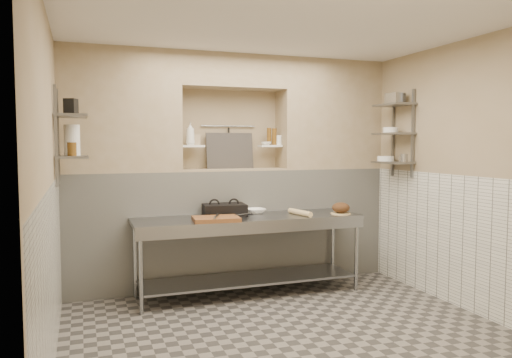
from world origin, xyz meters
name	(u,v)px	position (x,y,z in m)	size (l,w,h in m)	color
floor	(287,336)	(0.00, 0.00, -0.05)	(4.00, 3.90, 0.10)	slate
ceiling	(288,17)	(0.00, 0.00, 2.85)	(4.00, 3.90, 0.10)	silver
wall_left	(42,187)	(-2.05, 0.00, 1.40)	(0.10, 3.90, 2.80)	tan
wall_right	(469,175)	(2.05, 0.00, 1.40)	(0.10, 3.90, 2.80)	tan
wall_back	(227,169)	(0.00, 2.00, 1.40)	(4.00, 0.10, 2.80)	tan
wall_front	(437,206)	(0.00, -2.00, 1.40)	(4.00, 0.10, 2.80)	tan
backwall_lower	(232,227)	(0.00, 1.75, 0.70)	(4.00, 0.40, 1.40)	silver
alcove_sill	(232,170)	(0.00, 1.75, 1.41)	(1.30, 0.40, 0.02)	tan
backwall_pillar_left	(120,111)	(-1.33, 1.75, 2.10)	(1.35, 0.40, 1.40)	tan
backwall_pillar_right	(329,115)	(1.33, 1.75, 2.10)	(1.35, 0.40, 1.40)	tan
backwall_header	(232,72)	(0.00, 1.75, 2.60)	(1.30, 0.40, 0.40)	tan
wainscot_left	(53,276)	(-1.99, 0.00, 0.70)	(0.02, 3.90, 1.40)	silver
wainscot_right	(463,242)	(1.99, 0.00, 0.70)	(0.02, 3.90, 1.40)	silver
alcove_shelf_left	(192,146)	(-0.50, 1.75, 1.70)	(0.28, 0.16, 0.03)	white
alcove_shelf_right	(270,146)	(0.50, 1.75, 1.70)	(0.28, 0.16, 0.03)	white
utensil_rail	(228,126)	(0.00, 1.92, 1.95)	(0.02, 0.02, 0.70)	gray
hanging_steel	(229,140)	(0.00, 1.90, 1.78)	(0.02, 0.02, 0.30)	black
splash_panel	(230,151)	(0.00, 1.85, 1.64)	(0.60, 0.02, 0.45)	#383330
shelf_rail_left_a	(58,137)	(-1.98, 1.25, 1.80)	(0.03, 0.03, 0.95)	slate
shelf_rail_left_b	(56,136)	(-1.98, 0.85, 1.80)	(0.03, 0.03, 0.95)	slate
wall_shelf_left_lower	(72,157)	(-1.84, 1.05, 1.60)	(0.30, 0.50, 0.03)	slate
wall_shelf_left_upper	(71,116)	(-1.84, 1.05, 2.00)	(0.30, 0.50, 0.03)	slate
shelf_rail_right_a	(393,134)	(1.98, 1.25, 1.85)	(0.03, 0.03, 1.05)	slate
shelf_rail_right_b	(413,134)	(1.98, 0.85, 1.85)	(0.03, 0.03, 1.05)	slate
wall_shelf_right_lower	(393,162)	(1.84, 1.05, 1.50)	(0.30, 0.50, 0.03)	slate
wall_shelf_right_mid	(393,134)	(1.84, 1.05, 1.85)	(0.30, 0.50, 0.03)	slate
wall_shelf_right_upper	(394,105)	(1.84, 1.05, 2.20)	(0.30, 0.50, 0.03)	slate
prep_table	(249,239)	(0.03, 1.18, 0.64)	(2.60, 0.70, 0.90)	gray
panini_press	(224,210)	(-0.21, 1.39, 0.97)	(0.52, 0.40, 0.13)	black
cutting_board	(216,219)	(-0.40, 1.01, 0.92)	(0.49, 0.34, 0.04)	brown
knife_blade	(245,214)	(-0.04, 1.12, 0.95)	(0.28, 0.03, 0.01)	gray
tongs	(216,216)	(-0.41, 0.98, 0.96)	(0.02, 0.02, 0.26)	gray
mixing_bowl	(255,211)	(0.19, 1.42, 0.93)	(0.24, 0.24, 0.06)	white
rolling_pin	(300,213)	(0.63, 1.10, 0.93)	(0.06, 0.06, 0.41)	#D3BC8B
bread_board	(341,214)	(1.12, 1.03, 0.91)	(0.24, 0.24, 0.01)	#D3BC8B
bread_loaf	(341,208)	(1.12, 1.03, 0.98)	(0.21, 0.21, 0.13)	#4C2D19
bottle_soap	(190,134)	(-0.53, 1.72, 1.85)	(0.11, 0.11, 0.27)	white
jar_alcove	(196,140)	(-0.44, 1.79, 1.78)	(0.09, 0.09, 0.13)	tan
bowl_alcove	(266,143)	(0.44, 1.73, 1.73)	(0.13, 0.13, 0.04)	white
condiment_a	(274,137)	(0.55, 1.74, 1.82)	(0.06, 0.06, 0.21)	brown
condiment_b	(269,136)	(0.49, 1.77, 1.82)	(0.05, 0.05, 0.22)	brown
condiment_c	(279,140)	(0.61, 1.73, 1.77)	(0.07, 0.07, 0.12)	white
jug_left	(72,140)	(-1.84, 1.19, 1.77)	(0.15, 0.15, 0.31)	white
jar_left	(72,149)	(-1.84, 0.98, 1.68)	(0.09, 0.09, 0.13)	brown
box_left_upper	(71,107)	(-1.84, 1.04, 2.09)	(0.11, 0.11, 0.15)	black
bowl_right	(386,159)	(1.84, 1.20, 1.54)	(0.21, 0.21, 0.06)	white
canister_right	(404,158)	(1.84, 0.83, 1.56)	(0.10, 0.10, 0.10)	gray
bowl_right_mid	(391,130)	(1.84, 1.11, 1.90)	(0.18, 0.18, 0.07)	white
basket_right	(395,98)	(1.84, 1.03, 2.27)	(0.16, 0.20, 0.12)	gray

